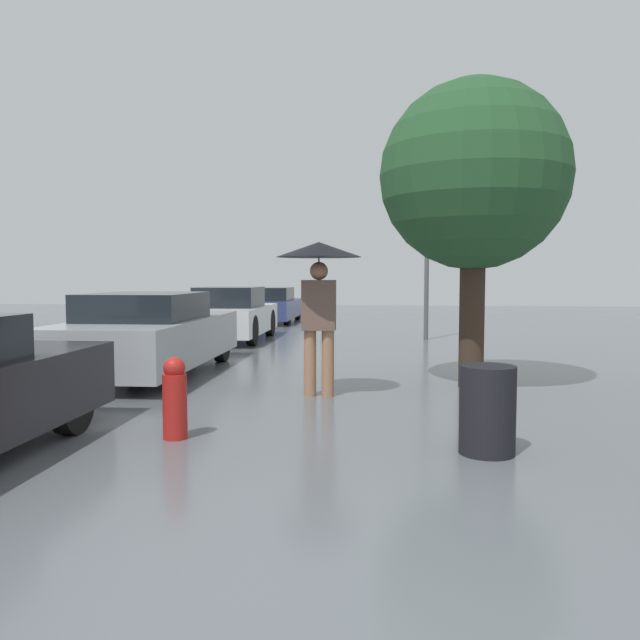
{
  "coord_description": "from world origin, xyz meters",
  "views": [
    {
      "loc": [
        0.39,
        -2.96,
        1.55
      ],
      "look_at": [
        -0.33,
        4.98,
        0.99
      ],
      "focal_mm": 35.0,
      "sensor_mm": 36.0,
      "label": 1
    }
  ],
  "objects_px": {
    "pedestrian": "(319,275)",
    "parked_car_farthest": "(268,306)",
    "parked_car_second": "(150,335)",
    "parked_car_third": "(231,315)",
    "fire_hydrant": "(175,398)",
    "street_lamp": "(427,202)",
    "tree": "(474,177)",
    "trash_bin": "(487,410)"
  },
  "relations": [
    {
      "from": "pedestrian",
      "to": "parked_car_farthest",
      "type": "distance_m",
      "value": 13.21
    },
    {
      "from": "parked_car_second",
      "to": "parked_car_third",
      "type": "relative_size",
      "value": 1.18
    },
    {
      "from": "fire_hydrant",
      "to": "street_lamp",
      "type": "bearing_deg",
      "value": 71.96
    },
    {
      "from": "street_lamp",
      "to": "fire_hydrant",
      "type": "bearing_deg",
      "value": -108.04
    },
    {
      "from": "tree",
      "to": "parked_car_third",
      "type": "bearing_deg",
      "value": 128.97
    },
    {
      "from": "parked_car_second",
      "to": "street_lamp",
      "type": "xyz_separation_m",
      "value": [
        4.82,
        5.66,
        2.72
      ]
    },
    {
      "from": "street_lamp",
      "to": "parked_car_third",
      "type": "bearing_deg",
      "value": -173.93
    },
    {
      "from": "parked_car_farthest",
      "to": "street_lamp",
      "type": "bearing_deg",
      "value": -48.57
    },
    {
      "from": "parked_car_farthest",
      "to": "street_lamp",
      "type": "distance_m",
      "value": 7.84
    },
    {
      "from": "parked_car_second",
      "to": "fire_hydrant",
      "type": "distance_m",
      "value": 4.28
    },
    {
      "from": "pedestrian",
      "to": "parked_car_second",
      "type": "height_order",
      "value": "pedestrian"
    },
    {
      "from": "parked_car_second",
      "to": "parked_car_farthest",
      "type": "bearing_deg",
      "value": 90.15
    },
    {
      "from": "parked_car_third",
      "to": "parked_car_farthest",
      "type": "xyz_separation_m",
      "value": [
        -0.15,
        6.0,
        -0.06
      ]
    },
    {
      "from": "parked_car_second",
      "to": "street_lamp",
      "type": "distance_m",
      "value": 7.92
    },
    {
      "from": "street_lamp",
      "to": "fire_hydrant",
      "type": "relative_size",
      "value": 6.06
    },
    {
      "from": "parked_car_farthest",
      "to": "tree",
      "type": "xyz_separation_m",
      "value": [
        4.97,
        -11.96,
        2.35
      ]
    },
    {
      "from": "parked_car_second",
      "to": "parked_car_third",
      "type": "height_order",
      "value": "parked_car_third"
    },
    {
      "from": "pedestrian",
      "to": "tree",
      "type": "bearing_deg",
      "value": 23.15
    },
    {
      "from": "trash_bin",
      "to": "fire_hydrant",
      "type": "height_order",
      "value": "fire_hydrant"
    },
    {
      "from": "parked_car_third",
      "to": "tree",
      "type": "bearing_deg",
      "value": -51.03
    },
    {
      "from": "street_lamp",
      "to": "tree",
      "type": "bearing_deg",
      "value": -88.96
    },
    {
      "from": "parked_car_farthest",
      "to": "street_lamp",
      "type": "height_order",
      "value": "street_lamp"
    },
    {
      "from": "fire_hydrant",
      "to": "tree",
      "type": "bearing_deg",
      "value": 43.87
    },
    {
      "from": "pedestrian",
      "to": "tree",
      "type": "distance_m",
      "value": 2.62
    },
    {
      "from": "parked_car_second",
      "to": "street_lamp",
      "type": "relative_size",
      "value": 0.94
    },
    {
      "from": "pedestrian",
      "to": "parked_car_third",
      "type": "bearing_deg",
      "value": 111.97
    },
    {
      "from": "parked_car_third",
      "to": "street_lamp",
      "type": "height_order",
      "value": "street_lamp"
    },
    {
      "from": "tree",
      "to": "street_lamp",
      "type": "xyz_separation_m",
      "value": [
        -0.12,
        6.47,
        0.43
      ]
    },
    {
      "from": "parked_car_third",
      "to": "fire_hydrant",
      "type": "bearing_deg",
      "value": -80.08
    },
    {
      "from": "pedestrian",
      "to": "trash_bin",
      "type": "height_order",
      "value": "pedestrian"
    },
    {
      "from": "parked_car_third",
      "to": "street_lamp",
      "type": "bearing_deg",
      "value": 6.07
    },
    {
      "from": "pedestrian",
      "to": "parked_car_second",
      "type": "bearing_deg",
      "value": 149.58
    },
    {
      "from": "pedestrian",
      "to": "parked_car_farthest",
      "type": "bearing_deg",
      "value": 102.75
    },
    {
      "from": "pedestrian",
      "to": "parked_car_second",
      "type": "xyz_separation_m",
      "value": [
        -2.88,
        1.69,
        -0.94
      ]
    },
    {
      "from": "parked_car_second",
      "to": "fire_hydrant",
      "type": "bearing_deg",
      "value": -66.51
    },
    {
      "from": "tree",
      "to": "fire_hydrant",
      "type": "height_order",
      "value": "tree"
    },
    {
      "from": "parked_car_second",
      "to": "fire_hydrant",
      "type": "xyz_separation_m",
      "value": [
        1.7,
        -3.92,
        -0.23
      ]
    },
    {
      "from": "fire_hydrant",
      "to": "trash_bin",
      "type": "bearing_deg",
      "value": -4.91
    },
    {
      "from": "street_lamp",
      "to": "trash_bin",
      "type": "height_order",
      "value": "street_lamp"
    },
    {
      "from": "parked_car_second",
      "to": "pedestrian",
      "type": "bearing_deg",
      "value": -30.42
    },
    {
      "from": "tree",
      "to": "trash_bin",
      "type": "distance_m",
      "value": 4.21
    },
    {
      "from": "tree",
      "to": "trash_bin",
      "type": "xyz_separation_m",
      "value": [
        -0.36,
        -3.36,
        -2.52
      ]
    }
  ]
}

